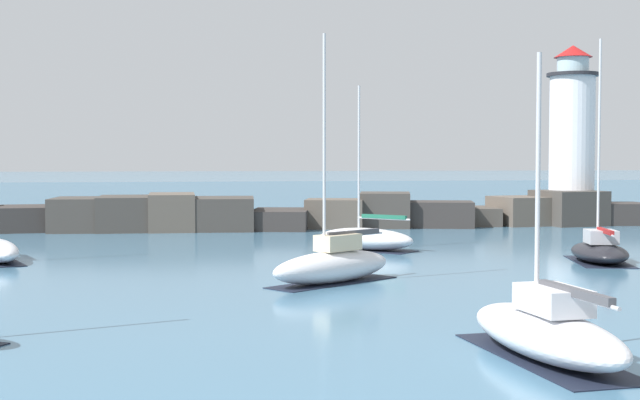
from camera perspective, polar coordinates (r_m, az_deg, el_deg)
open_sea_beyond at (r=122.10m, az=-7.12°, el=0.42°), size 400.00×116.00×0.01m
breakwater_jetty at (r=62.05m, az=-5.30°, el=-0.90°), size 58.92×6.89×2.52m
lighthouse at (r=69.21m, az=15.81°, el=3.29°), size 4.49×4.49×13.28m
sailboat_moored_2 at (r=23.02m, az=14.30°, el=-8.12°), size 2.89×6.79×7.61m
sailboat_moored_3 at (r=47.85m, az=2.94°, el=-2.47°), size 5.65×5.45×8.81m
sailboat_moored_5 at (r=35.41m, az=0.84°, el=-4.12°), size 6.01×5.10×9.79m
sailboat_moored_6 at (r=44.26m, az=17.46°, el=-3.06°), size 3.49×5.67×10.59m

